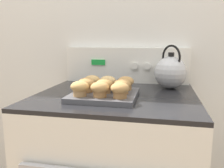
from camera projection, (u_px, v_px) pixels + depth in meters
wall_back at (128, 37)px, 1.44m from camera, size 8.00×0.05×2.40m
control_panel at (126, 65)px, 1.41m from camera, size 0.73×0.07×0.21m
muffin_pan at (104, 95)px, 1.05m from camera, size 0.28×0.28×0.02m
muffin_r0_c0 at (80, 88)px, 0.98m from camera, size 0.08×0.08×0.06m
muffin_r0_c1 at (100, 89)px, 0.96m from camera, size 0.08×0.08×0.06m
muffin_r0_c2 at (120, 90)px, 0.95m from camera, size 0.08×0.08×0.06m
muffin_r1_c0 at (86, 85)px, 1.06m from camera, size 0.08×0.08×0.06m
muffin_r1_c1 at (104, 85)px, 1.04m from camera, size 0.08×0.08×0.06m
muffin_r1_c2 at (122, 86)px, 1.03m from camera, size 0.08×0.08×0.06m
muffin_r2_c0 at (92, 81)px, 1.14m from camera, size 0.08×0.08×0.06m
muffin_r2_c1 at (108, 82)px, 1.12m from camera, size 0.08×0.08×0.06m
muffin_r2_c2 at (126, 83)px, 1.10m from camera, size 0.08×0.08×0.06m
tea_kettle at (170, 72)px, 1.24m from camera, size 0.18×0.18×0.23m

